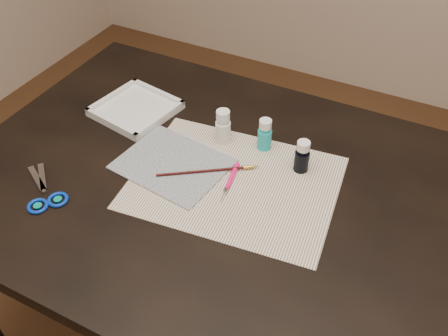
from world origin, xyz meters
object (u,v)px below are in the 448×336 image
at_px(paint_bottle_white, 223,127).
at_px(paint_bottle_navy, 302,156).
at_px(canvas, 173,164).
at_px(palette_tray, 136,108).
at_px(scissors, 39,188).
at_px(paper, 234,182).
at_px(paint_bottle_cyan, 265,134).

xyz_separation_m(paint_bottle_white, paint_bottle_navy, (0.22, -0.01, -0.00)).
relative_size(canvas, palette_tray, 1.31).
bearing_deg(scissors, canvas, -108.29).
xyz_separation_m(paper, paint_bottle_white, (-0.09, 0.13, 0.05)).
bearing_deg(canvas, paint_bottle_white, 63.66).
distance_m(paint_bottle_cyan, scissors, 0.56).
height_order(scissors, palette_tray, palette_tray).
xyz_separation_m(paint_bottle_cyan, palette_tray, (-0.38, -0.02, -0.03)).
relative_size(paper, paint_bottle_white, 4.97).
bearing_deg(scissors, paper, -120.86).
height_order(canvas, scissors, scissors).
height_order(canvas, paint_bottle_white, paint_bottle_white).
height_order(paper, paint_bottle_navy, paint_bottle_navy).
distance_m(paper, paint_bottle_white, 0.16).
bearing_deg(paint_bottle_navy, palette_tray, 177.84).
bearing_deg(paint_bottle_cyan, canvas, -136.76).
bearing_deg(paint_bottle_cyan, paint_bottle_navy, -17.80).
relative_size(scissors, palette_tray, 0.95).
bearing_deg(paper, palette_tray, 160.40).
height_order(paint_bottle_cyan, scissors, paint_bottle_cyan).
bearing_deg(paper, canvas, -175.20).
bearing_deg(palette_tray, paint_bottle_cyan, 2.64).
distance_m(scissors, palette_tray, 0.36).
distance_m(paint_bottle_white, paint_bottle_navy, 0.22).
height_order(paint_bottle_navy, palette_tray, paint_bottle_navy).
relative_size(canvas, paint_bottle_cyan, 2.93).
height_order(canvas, paint_bottle_navy, paint_bottle_navy).
xyz_separation_m(paper, palette_tray, (-0.37, 0.13, 0.01)).
relative_size(canvas, scissors, 1.37).
relative_size(paper, paint_bottle_navy, 5.50).
height_order(paint_bottle_white, scissors, paint_bottle_white).
bearing_deg(canvas, palette_tray, 145.00).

